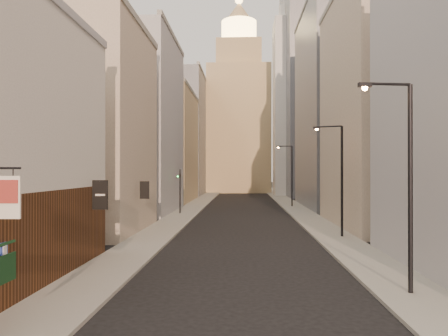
{
  "coord_description": "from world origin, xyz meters",
  "views": [
    {
      "loc": [
        -0.01,
        -7.9,
        4.84
      ],
      "look_at": [
        -1.22,
        19.3,
        5.0
      ],
      "focal_mm": 35.0,
      "sensor_mm": 36.0,
      "label": 1
    }
  ],
  "objects_px": {
    "streetlamp_near": "(405,175)",
    "traffic_light_left": "(180,182)",
    "streetlamp_far": "(290,172)",
    "streetlamp_mid": "(339,174)",
    "clock_tower": "(239,115)",
    "white_tower": "(294,100)"
  },
  "relations": [
    {
      "from": "streetlamp_mid",
      "to": "traffic_light_left",
      "type": "bearing_deg",
      "value": 149.43
    },
    {
      "from": "streetlamp_near",
      "to": "streetlamp_far",
      "type": "xyz_separation_m",
      "value": [
        0.03,
        41.04,
        -0.04
      ]
    },
    {
      "from": "streetlamp_near",
      "to": "streetlamp_mid",
      "type": "xyz_separation_m",
      "value": [
        0.63,
        14.5,
        -0.07
      ]
    },
    {
      "from": "clock_tower",
      "to": "traffic_light_left",
      "type": "distance_m",
      "value": 54.38
    },
    {
      "from": "traffic_light_left",
      "to": "streetlamp_mid",
      "type": "bearing_deg",
      "value": 132.12
    },
    {
      "from": "white_tower",
      "to": "streetlamp_mid",
      "type": "xyz_separation_m",
      "value": [
        -3.17,
        -54.38,
        -13.99
      ]
    },
    {
      "from": "white_tower",
      "to": "streetlamp_far",
      "type": "relative_size",
      "value": 5.1
    },
    {
      "from": "clock_tower",
      "to": "streetlamp_near",
      "type": "xyz_separation_m",
      "value": [
        7.19,
        -82.87,
        -12.95
      ]
    },
    {
      "from": "streetlamp_near",
      "to": "traffic_light_left",
      "type": "xyz_separation_m",
      "value": [
        -13.17,
        30.69,
        -1.14
      ]
    },
    {
      "from": "white_tower",
      "to": "traffic_light_left",
      "type": "xyz_separation_m",
      "value": [
        -16.97,
        -38.18,
        -15.06
      ]
    },
    {
      "from": "streetlamp_near",
      "to": "streetlamp_mid",
      "type": "distance_m",
      "value": 14.51
    },
    {
      "from": "streetlamp_far",
      "to": "streetlamp_mid",
      "type": "bearing_deg",
      "value": -86.72
    },
    {
      "from": "white_tower",
      "to": "traffic_light_left",
      "type": "distance_m",
      "value": 44.42
    },
    {
      "from": "clock_tower",
      "to": "white_tower",
      "type": "height_order",
      "value": "clock_tower"
    },
    {
      "from": "streetlamp_mid",
      "to": "traffic_light_left",
      "type": "relative_size",
      "value": 1.61
    },
    {
      "from": "clock_tower",
      "to": "traffic_light_left",
      "type": "xyz_separation_m",
      "value": [
        -5.97,
        -52.18,
        -14.09
      ]
    },
    {
      "from": "streetlamp_far",
      "to": "traffic_light_left",
      "type": "height_order",
      "value": "streetlamp_far"
    },
    {
      "from": "streetlamp_near",
      "to": "clock_tower",
      "type": "bearing_deg",
      "value": 86.65
    },
    {
      "from": "streetlamp_mid",
      "to": "streetlamp_far",
      "type": "distance_m",
      "value": 26.55
    },
    {
      "from": "clock_tower",
      "to": "traffic_light_left",
      "type": "height_order",
      "value": "clock_tower"
    },
    {
      "from": "streetlamp_mid",
      "to": "traffic_light_left",
      "type": "height_order",
      "value": "streetlamp_mid"
    },
    {
      "from": "streetlamp_far",
      "to": "traffic_light_left",
      "type": "bearing_deg",
      "value": -139.9
    }
  ]
}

